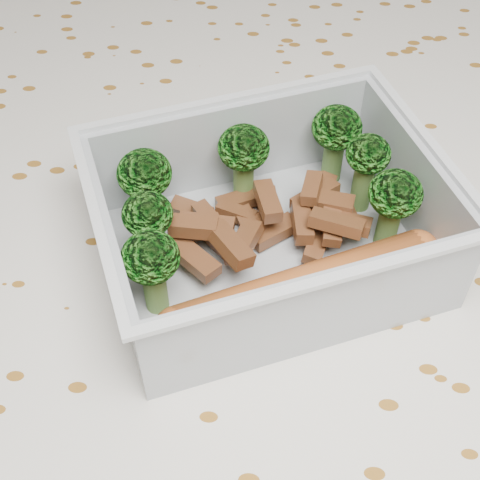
{
  "coord_description": "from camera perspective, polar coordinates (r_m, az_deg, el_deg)",
  "views": [
    {
      "loc": [
        0.02,
        -0.24,
        1.05
      ],
      "look_at": [
        0.0,
        -0.0,
        0.78
      ],
      "focal_mm": 50.0,
      "sensor_mm": 36.0,
      "label": 1
    }
  ],
  "objects": [
    {
      "name": "dining_table",
      "position": [
        0.45,
        -0.29,
        -9.43
      ],
      "size": [
        1.4,
        0.9,
        0.75
      ],
      "color": "brown",
      "rests_on": "ground"
    },
    {
      "name": "tablecloth",
      "position": [
        0.41,
        -0.31,
        -5.71
      ],
      "size": [
        1.46,
        0.96,
        0.19
      ],
      "color": "white",
      "rests_on": "dining_table"
    },
    {
      "name": "lunch_container",
      "position": [
        0.37,
        2.51,
        0.69
      ],
      "size": [
        0.22,
        0.2,
        0.06
      ],
      "color": "silver",
      "rests_on": "tablecloth"
    },
    {
      "name": "broccoli_florets",
      "position": [
        0.37,
        1.3,
        4.78
      ],
      "size": [
        0.17,
        0.13,
        0.05
      ],
      "color": "#608C3F",
      "rests_on": "lunch_container"
    },
    {
      "name": "meat_pile",
      "position": [
        0.38,
        2.47,
        1.67
      ],
      "size": [
        0.12,
        0.08,
        0.03
      ],
      "color": "brown",
      "rests_on": "lunch_container"
    },
    {
      "name": "sausage",
      "position": [
        0.35,
        5.4,
        -4.17
      ],
      "size": [
        0.15,
        0.08,
        0.02
      ],
      "color": "#AC5524",
      "rests_on": "lunch_container"
    }
  ]
}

